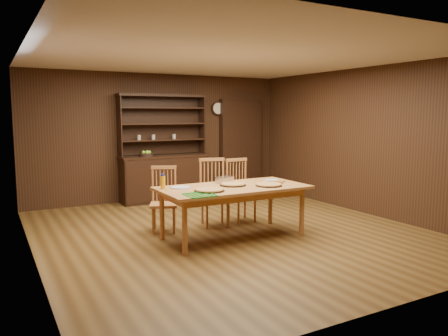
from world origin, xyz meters
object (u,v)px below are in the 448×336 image
dining_table (233,191)px  juice_bottle (163,182)px  chair_left (164,197)px  chair_center (213,190)px  china_hutch (164,172)px  chair_right (239,188)px

dining_table → juice_bottle: juice_bottle is taller
chair_left → chair_center: 0.83m
china_hutch → chair_left: size_ratio=2.20×
chair_left → juice_bottle: bearing=-87.4°
china_hutch → juice_bottle: 2.95m
dining_table → juice_bottle: size_ratio=10.24×
juice_bottle → chair_right: bearing=19.2°
china_hutch → chair_center: 2.25m
chair_right → dining_table: bearing=-127.6°
china_hutch → chair_left: bearing=-111.2°
chair_left → chair_center: bearing=20.4°
chair_center → china_hutch: bearing=102.0°
china_hutch → chair_center: (-0.02, -2.25, -0.03)m
chair_left → chair_right: (1.34, -0.01, 0.03)m
chair_left → chair_right: bearing=23.9°
dining_table → chair_right: bearing=54.3°
chair_center → chair_right: 0.51m
dining_table → chair_center: bearing=83.0°
chair_center → juice_bottle: chair_center is taller
china_hutch → dining_table: china_hutch is taller
china_hutch → chair_center: bearing=-90.6°
chair_left → chair_right: size_ratio=0.95×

